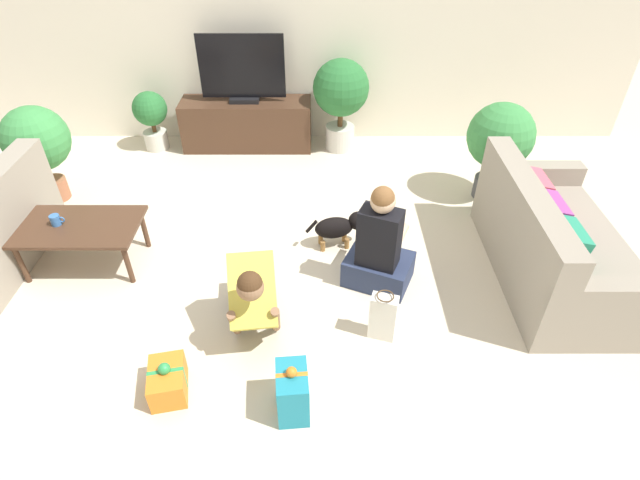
{
  "coord_description": "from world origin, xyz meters",
  "views": [
    {
      "loc": [
        0.5,
        -3.25,
        2.83
      ],
      "look_at": [
        0.48,
        -0.16,
        0.45
      ],
      "focal_mm": 28.0,
      "sensor_mm": 36.0,
      "label": 1
    }
  ],
  "objects_px": {
    "tv": "(245,72)",
    "mug": "(58,219)",
    "person_sitting": "(381,250)",
    "potted_plant_back_left": "(154,115)",
    "sofa_right": "(553,246)",
    "potted_plant_corner_right": "(502,140)",
    "person_kneeling": "(256,293)",
    "potted_plant_corner_left": "(40,141)",
    "coffee_table": "(82,229)",
    "gift_bag_a": "(385,317)",
    "tv_console": "(250,124)",
    "dog": "(343,226)",
    "gift_box_b": "(294,392)",
    "potted_plant_back_right": "(343,94)",
    "gift_box_a": "(169,380)"
  },
  "relations": [
    {
      "from": "person_sitting",
      "to": "mug",
      "type": "bearing_deg",
      "value": 17.86
    },
    {
      "from": "potted_plant_back_right",
      "to": "gift_bag_a",
      "type": "height_order",
      "value": "potted_plant_back_right"
    },
    {
      "from": "gift_box_a",
      "to": "mug",
      "type": "distance_m",
      "value": 1.82
    },
    {
      "from": "person_sitting",
      "to": "potted_plant_corner_right",
      "type": "bearing_deg",
      "value": -110.42
    },
    {
      "from": "potted_plant_back_left",
      "to": "gift_bag_a",
      "type": "bearing_deg",
      "value": -51.07
    },
    {
      "from": "sofa_right",
      "to": "potted_plant_corner_right",
      "type": "relative_size",
      "value": 1.74
    },
    {
      "from": "potted_plant_corner_left",
      "to": "gift_box_b",
      "type": "bearing_deg",
      "value": -44.37
    },
    {
      "from": "tv",
      "to": "person_sitting",
      "type": "distance_m",
      "value": 2.88
    },
    {
      "from": "person_kneeling",
      "to": "gift_bag_a",
      "type": "relative_size",
      "value": 2.0
    },
    {
      "from": "person_sitting",
      "to": "gift_box_a",
      "type": "relative_size",
      "value": 2.59
    },
    {
      "from": "person_sitting",
      "to": "gift_box_a",
      "type": "distance_m",
      "value": 1.84
    },
    {
      "from": "potted_plant_corner_left",
      "to": "gift_box_a",
      "type": "xyz_separation_m",
      "value": [
        1.74,
        -2.38,
        -0.53
      ]
    },
    {
      "from": "person_kneeling",
      "to": "coffee_table",
      "type": "bearing_deg",
      "value": 147.55
    },
    {
      "from": "coffee_table",
      "to": "gift_box_b",
      "type": "relative_size",
      "value": 2.41
    },
    {
      "from": "gift_box_a",
      "to": "coffee_table",
      "type": "bearing_deg",
      "value": 127.29
    },
    {
      "from": "tv",
      "to": "mug",
      "type": "relative_size",
      "value": 8.02
    },
    {
      "from": "person_kneeling",
      "to": "person_sitting",
      "type": "distance_m",
      "value": 1.07
    },
    {
      "from": "person_sitting",
      "to": "sofa_right",
      "type": "bearing_deg",
      "value": -152.26
    },
    {
      "from": "coffee_table",
      "to": "gift_bag_a",
      "type": "height_order",
      "value": "same"
    },
    {
      "from": "mug",
      "to": "sofa_right",
      "type": "bearing_deg",
      "value": -2.02
    },
    {
      "from": "potted_plant_corner_left",
      "to": "person_kneeling",
      "type": "height_order",
      "value": "potted_plant_corner_left"
    },
    {
      "from": "potted_plant_back_left",
      "to": "potted_plant_corner_left",
      "type": "xyz_separation_m",
      "value": [
        -0.76,
        -1.13,
        0.22
      ]
    },
    {
      "from": "person_kneeling",
      "to": "person_sitting",
      "type": "relative_size",
      "value": 0.87
    },
    {
      "from": "gift_box_b",
      "to": "potted_plant_corner_left",
      "type": "bearing_deg",
      "value": 135.63
    },
    {
      "from": "sofa_right",
      "to": "coffee_table",
      "type": "distance_m",
      "value": 3.91
    },
    {
      "from": "gift_bag_a",
      "to": "dog",
      "type": "bearing_deg",
      "value": 103.89
    },
    {
      "from": "tv",
      "to": "potted_plant_back_right",
      "type": "bearing_deg",
      "value": -2.58
    },
    {
      "from": "coffee_table",
      "to": "mug",
      "type": "xyz_separation_m",
      "value": [
        -0.17,
        0.01,
        0.09
      ]
    },
    {
      "from": "gift_box_a",
      "to": "sofa_right",
      "type": "bearing_deg",
      "value": 22.34
    },
    {
      "from": "potted_plant_corner_left",
      "to": "gift_bag_a",
      "type": "distance_m",
      "value": 3.74
    },
    {
      "from": "tv",
      "to": "person_kneeling",
      "type": "xyz_separation_m",
      "value": [
        0.4,
        -2.97,
        -0.58
      ]
    },
    {
      "from": "tv",
      "to": "potted_plant_back_right",
      "type": "xyz_separation_m",
      "value": [
        1.11,
        -0.05,
        -0.23
      ]
    },
    {
      "from": "coffee_table",
      "to": "gift_box_b",
      "type": "xyz_separation_m",
      "value": [
        1.83,
        -1.46,
        -0.19
      ]
    },
    {
      "from": "sofa_right",
      "to": "mug",
      "type": "relative_size",
      "value": 14.61
    },
    {
      "from": "tv",
      "to": "potted_plant_corner_right",
      "type": "bearing_deg",
      "value": -23.52
    },
    {
      "from": "tv",
      "to": "potted_plant_corner_left",
      "type": "bearing_deg",
      "value": -147.73
    },
    {
      "from": "coffee_table",
      "to": "person_sitting",
      "type": "height_order",
      "value": "person_sitting"
    },
    {
      "from": "sofa_right",
      "to": "person_sitting",
      "type": "relative_size",
      "value": 1.86
    },
    {
      "from": "potted_plant_back_left",
      "to": "tv_console",
      "type": "bearing_deg",
      "value": 2.58
    },
    {
      "from": "tv",
      "to": "potted_plant_corner_right",
      "type": "distance_m",
      "value": 2.88
    },
    {
      "from": "coffee_table",
      "to": "mug",
      "type": "relative_size",
      "value": 8.26
    },
    {
      "from": "sofa_right",
      "to": "potted_plant_back_left",
      "type": "height_order",
      "value": "sofa_right"
    },
    {
      "from": "coffee_table",
      "to": "dog",
      "type": "xyz_separation_m",
      "value": [
        2.19,
        0.26,
        -0.16
      ]
    },
    {
      "from": "dog",
      "to": "mug",
      "type": "distance_m",
      "value": 2.39
    },
    {
      "from": "coffee_table",
      "to": "gift_bag_a",
      "type": "distance_m",
      "value": 2.61
    },
    {
      "from": "mug",
      "to": "potted_plant_corner_left",
      "type": "bearing_deg",
      "value": 118.25
    },
    {
      "from": "potted_plant_back_left",
      "to": "mug",
      "type": "relative_size",
      "value": 5.85
    },
    {
      "from": "potted_plant_back_right",
      "to": "coffee_table",
      "type": "bearing_deg",
      "value": -135.78
    },
    {
      "from": "tv_console",
      "to": "person_sitting",
      "type": "distance_m",
      "value": 2.82
    },
    {
      "from": "person_sitting",
      "to": "potted_plant_back_left",
      "type": "bearing_deg",
      "value": -21.35
    }
  ]
}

